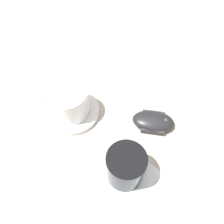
# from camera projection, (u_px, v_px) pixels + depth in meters

# --- Properties ---
(ground_plane) EXTENTS (3.00, 3.00, 0.00)m
(ground_plane) POSITION_uv_depth(u_px,v_px,m) (121.00, 121.00, 0.55)
(ground_plane) COLOR #B2A899
(saucer) EXTENTS (0.14, 0.14, 0.01)m
(saucer) POSITION_uv_depth(u_px,v_px,m) (73.00, 111.00, 0.56)
(saucer) COLOR white
(saucer) RESTS_ON ground
(coffee_cup) EXTENTS (0.11, 0.10, 0.07)m
(coffee_cup) POSITION_uv_depth(u_px,v_px,m) (68.00, 102.00, 0.53)
(coffee_cup) COLOR white
(coffee_cup) RESTS_ON saucer
(computer_mouse) EXTENTS (0.12, 0.12, 0.03)m
(computer_mouse) POSITION_uv_depth(u_px,v_px,m) (153.00, 121.00, 0.54)
(computer_mouse) COLOR black
(computer_mouse) RESTS_ON ground
(mouse_cable) EXTENTS (0.06, 0.29, 0.00)m
(mouse_cable) POSITION_uv_depth(u_px,v_px,m) (224.00, 109.00, 0.57)
(mouse_cable) COLOR white
(mouse_cable) RESTS_ON ground
(napkin_under_glass) EXTENTS (0.14, 0.14, 0.00)m
(napkin_under_glass) POSITION_uv_depth(u_px,v_px,m) (123.00, 175.00, 0.48)
(napkin_under_glass) COLOR white
(napkin_under_glass) RESTS_ON ground
(drinking_glass) EXTENTS (0.08, 0.08, 0.09)m
(drinking_glass) POSITION_uv_depth(u_px,v_px,m) (126.00, 167.00, 0.44)
(drinking_glass) COLOR black
(drinking_glass) RESTS_ON napkin_under_glass
(napkin_spare) EXTENTS (0.17, 0.17, 0.00)m
(napkin_spare) POSITION_uv_depth(u_px,v_px,m) (118.00, 68.00, 0.65)
(napkin_spare) COLOR white
(napkin_spare) RESTS_ON ground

